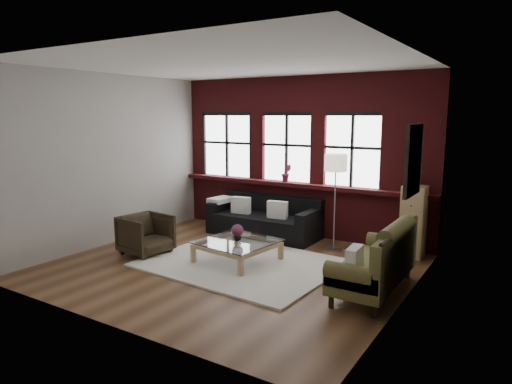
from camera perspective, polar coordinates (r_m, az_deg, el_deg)
The scene contains 26 objects.
floor at distance 7.55m, azimuth -3.10°, elevation -9.22°, with size 5.50×5.50×0.00m, color #53341E.
ceiling at distance 7.19m, azimuth -3.34°, elevation 15.70°, with size 5.50×5.50×0.00m, color white.
wall_back at distance 9.34m, azimuth 5.69°, elevation 4.44°, with size 5.50×5.50×0.00m, color #A7A49B.
wall_front at distance 5.37m, azimuth -18.77°, elevation 0.13°, with size 5.50×5.50×0.00m, color #A7A49B.
wall_left at distance 9.06m, azimuth -17.62°, elevation 3.87°, with size 5.00×5.00×0.00m, color #A7A49B.
wall_right at distance 6.05m, azimuth 18.58°, elevation 1.17°, with size 5.00×5.00×0.00m, color #A7A49B.
brick_backwall at distance 9.29m, azimuth 5.52°, elevation 4.41°, with size 5.50×0.12×3.20m, color maroon, non-canonical shape.
sill_ledge at distance 9.27m, azimuth 5.22°, elevation 0.92°, with size 5.50×0.30×0.08m, color maroon.
window_left at distance 10.21m, azimuth -3.56°, elevation 5.75°, with size 1.38×0.10×1.50m, color black, non-canonical shape.
window_mid at distance 9.42m, azimuth 3.92°, elevation 5.42°, with size 1.38×0.10×1.50m, color black, non-canonical shape.
window_right at distance 8.85m, azimuth 11.97°, elevation 4.96°, with size 1.38×0.10×1.50m, color black, non-canonical shape.
wall_poster at distance 6.32m, azimuth 19.08°, elevation 3.76°, with size 0.05×0.74×0.94m, color black, non-canonical shape.
shag_rug at distance 7.63m, azimuth -1.81°, elevation -8.89°, with size 3.03×2.38×0.03m, color silver.
dark_sofa at distance 9.25m, azimuth 0.95°, elevation -3.03°, with size 2.27×0.92×0.82m, color black, non-canonical shape.
pillow_a at distance 9.39m, azimuth -1.90°, elevation -1.66°, with size 0.40×0.14×0.34m, color white.
pillow_b at distance 8.94m, azimuth 2.70°, elevation -2.23°, with size 0.40×0.14×0.34m, color white.
vintage_settee at distance 6.56m, azimuth 14.52°, elevation -7.92°, with size 0.83×1.86×0.99m, color brown, non-canonical shape.
pillow_settee at distance 6.03m, azimuth 12.18°, elevation -8.30°, with size 0.14×0.38×0.34m, color white.
armchair at distance 8.29m, azimuth -13.59°, elevation -5.21°, with size 0.76×0.78×0.71m, color black.
coffee_table at distance 7.67m, azimuth -2.33°, elevation -7.48°, with size 1.15×1.15×0.39m, color tan, non-canonical shape.
vase at distance 7.59m, azimuth -2.34°, elevation -5.60°, with size 0.13×0.13×0.14m, color #B2B2B2.
flowers at distance 7.57m, azimuth -2.35°, elevation -4.81°, with size 0.20×0.20×0.20m, color #6D254C.
drawer_chest at distance 8.30m, azimuth 19.06°, elevation -3.53°, with size 0.38×0.38×1.25m, color tan.
potted_plant_top at distance 8.17m, azimuth 19.35°, elevation 1.81°, with size 0.28×0.24×0.31m, color #2D5923.
floor_lamp at distance 8.30m, azimuth 9.83°, elevation -0.84°, with size 0.40×0.40×1.90m, color #A5A5A8, non-canonical shape.
sill_plant at distance 9.33m, azimuth 3.82°, elevation 2.38°, with size 0.20×0.16×0.37m, color #6D254C.
Camera 1 is at (4.12, -5.84, 2.44)m, focal length 32.00 mm.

